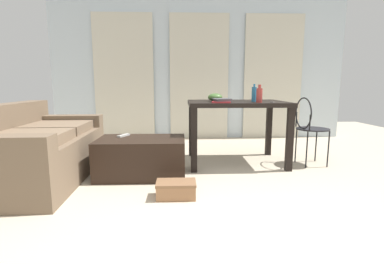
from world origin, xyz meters
name	(u,v)px	position (x,y,z in m)	size (l,w,h in m)	color
ground_plane	(211,172)	(0.00, 1.45, 0.00)	(8.88, 8.88, 0.00)	beige
wall_back	(199,66)	(0.00, 3.70, 1.34)	(5.32, 0.10, 2.68)	silver
curtains	(199,78)	(0.00, 3.61, 1.12)	(3.79, 0.03, 2.24)	beige
couch	(36,150)	(-1.83, 1.28, 0.31)	(0.95, 1.75, 0.79)	brown
coffee_table	(142,157)	(-0.77, 1.38, 0.21)	(0.93, 0.60, 0.41)	black
craft_table	(236,110)	(0.36, 1.87, 0.67)	(1.19, 0.88, 0.78)	black
wire_chair	(308,123)	(1.22, 1.74, 0.52)	(0.39, 0.40, 0.84)	black
bottle_near	(254,94)	(0.55, 1.77, 0.87)	(0.06, 0.06, 0.21)	teal
bottle_far	(259,95)	(0.56, 1.57, 0.87)	(0.07, 0.07, 0.20)	#99332D
bowl	(215,97)	(0.09, 1.91, 0.83)	(0.18, 0.18, 0.10)	#477033
book_stack	(222,101)	(0.14, 1.62, 0.80)	(0.25, 0.29, 0.05)	red
scissors	(272,102)	(0.71, 1.61, 0.79)	(0.08, 0.10, 0.00)	#9EA0A5
tv_remote_primary	(124,135)	(-0.98, 1.53, 0.42)	(0.05, 0.18, 0.02)	#B7B7B2
shoebox	(176,189)	(-0.38, 0.74, 0.07)	(0.35, 0.22, 0.14)	#996B47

